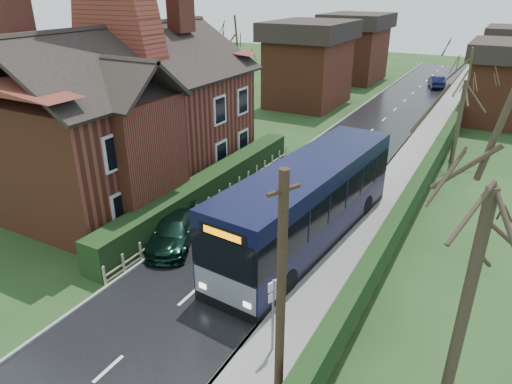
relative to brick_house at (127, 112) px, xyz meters
The scene contains 18 objects.
ground 10.87m from the brick_house, 28.67° to the right, with size 140.00×140.00×0.00m, color #2F4E21.
road 11.07m from the brick_house, 30.89° to the left, with size 6.00×100.00×0.02m, color black.
pavement 14.64m from the brick_house, 21.92° to the left, with size 2.50×100.00×0.14m, color slate.
kerb_right 13.59m from the brick_house, 23.91° to the left, with size 0.12×100.00×0.14m, color gray.
kerb_left 8.85m from the brick_house, 42.59° to the left, with size 0.12×100.00×0.10m, color gray.
front_hedge 6.02m from the brick_house, ahead, with size 1.20×16.00×1.60m, color black.
picket_fence 6.83m from the brick_house, ahead, with size 0.10×16.00×0.90m, color #978E66, non-canonical shape.
right_wall_hedge 15.80m from the brick_house, 19.77° to the left, with size 0.60×50.00×1.80m.
brick_house is the anchor object (origin of this frame).
bus 11.26m from the brick_house, ahead, with size 3.80×12.33×3.69m.
car_silver 8.70m from the brick_house, 22.94° to the left, with size 1.50×3.73×1.27m, color #B0B1B5.
car_green 7.98m from the brick_house, 34.03° to the right, with size 1.73×4.26×1.24m, color black.
car_distant 38.98m from the brick_house, 74.49° to the left, with size 1.40×4.02×1.32m, color black.
bus_stop_sign 15.14m from the brick_house, 31.41° to the right, with size 0.17×0.41×2.74m.
telegraph_pole 16.74m from the brick_house, 34.51° to the right, with size 0.44×0.85×6.99m.
tree_right_near 19.22m from the brick_house, 21.45° to the right, with size 4.28×4.28×9.23m.
tree_right_far 20.01m from the brick_house, 40.09° to the left, with size 3.94×3.94×7.60m.
tree_house_side 13.49m from the brick_house, 95.40° to the left, with size 3.95×3.95×8.97m.
Camera 1 is at (8.85, -12.84, 10.52)m, focal length 32.00 mm.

